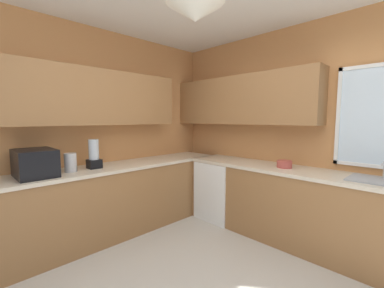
% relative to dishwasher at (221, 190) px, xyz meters
% --- Properties ---
extents(room_shell, '(4.06, 3.96, 2.79)m').
position_rel_dishwasher_xyz_m(room_shell, '(0.19, -0.96, 1.47)').
color(room_shell, '#C6844C').
rests_on(room_shell, ground_plane).
extents(counter_run_left, '(0.65, 3.57, 0.92)m').
position_rel_dishwasher_xyz_m(counter_run_left, '(-0.66, -1.58, 0.02)').
color(counter_run_left, olive).
rests_on(counter_run_left, ground_plane).
extents(counter_run_back, '(3.15, 0.65, 0.92)m').
position_rel_dishwasher_xyz_m(counter_run_back, '(1.21, 0.03, 0.02)').
color(counter_run_back, olive).
rests_on(counter_run_back, ground_plane).
extents(dishwasher, '(0.60, 0.60, 0.87)m').
position_rel_dishwasher_xyz_m(dishwasher, '(0.00, 0.00, 0.00)').
color(dishwasher, white).
rests_on(dishwasher, ground_plane).
extents(microwave, '(0.48, 0.36, 0.29)m').
position_rel_dishwasher_xyz_m(microwave, '(-0.66, -2.32, 0.63)').
color(microwave, black).
rests_on(microwave, counter_run_left).
extents(kettle, '(0.13, 0.13, 0.22)m').
position_rel_dishwasher_xyz_m(kettle, '(-0.64, -1.97, 0.59)').
color(kettle, '#B7B7BC').
rests_on(kettle, counter_run_left).
extents(sink_assembly, '(0.55, 0.40, 0.19)m').
position_rel_dishwasher_xyz_m(sink_assembly, '(1.96, 0.04, 0.49)').
color(sink_assembly, '#9EA0A5').
rests_on(sink_assembly, counter_run_back).
extents(bowl, '(0.18, 0.18, 0.09)m').
position_rel_dishwasher_xyz_m(bowl, '(0.98, 0.03, 0.53)').
color(bowl, '#B74C42').
rests_on(bowl, counter_run_back).
extents(blender_appliance, '(0.15, 0.15, 0.36)m').
position_rel_dishwasher_xyz_m(blender_appliance, '(-0.66, -1.69, 0.64)').
color(blender_appliance, black).
rests_on(blender_appliance, counter_run_left).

